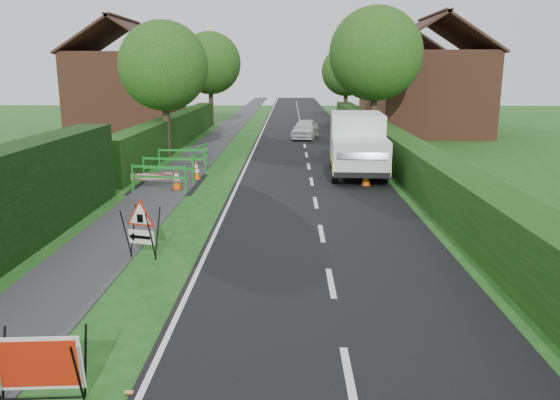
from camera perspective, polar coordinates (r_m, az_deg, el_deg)
name	(u,v)px	position (r m, az deg, el deg)	size (l,w,h in m)	color
ground	(202,303)	(10.55, -8.15, -10.60)	(120.00, 120.00, 0.00)	#1A4A15
road_surface	(301,125)	(44.73, 2.16, 7.89)	(6.00, 90.00, 0.02)	black
footpath	(233,124)	(44.96, -4.93, 7.88)	(2.00, 90.00, 0.02)	#2D2D30
hedge_west_far	(176,146)	(32.49, -10.81, 5.59)	(1.00, 24.00, 1.80)	#14380F
hedge_east	(393,163)	(26.32, 11.69, 3.76)	(1.20, 50.00, 1.50)	#14380F
house_west	(127,90)	(41.22, -15.65, 10.98)	(7.50, 7.40, 7.88)	brown
house_east_a	(429,92)	(38.69, 15.33, 10.88)	(7.50, 7.40, 7.88)	brown
house_east_b	(402,86)	(52.56, 12.68, 11.56)	(7.50, 7.40, 7.88)	brown
tree_nw	(164,66)	(28.21, -12.07, 13.52)	(4.40, 4.40, 6.70)	#2D2116
tree_ne	(376,54)	(31.88, 9.96, 14.81)	(5.20, 5.20, 7.79)	#2D2116
tree_fw	(210,63)	(43.96, -7.33, 13.99)	(4.80, 4.80, 7.24)	#2D2116
tree_fe	(346,71)	(47.75, 6.95, 13.22)	(4.20, 4.20, 6.33)	#2D2116
red_rect_sign	(39,365)	(8.02, -23.90, -15.49)	(1.15, 0.74, 0.94)	black
triangle_sign	(139,225)	(12.90, -14.48, -2.50)	(1.02, 1.02, 1.19)	black
works_van	(357,143)	(23.09, 8.08, 5.93)	(2.45, 5.61, 2.51)	silver
traffic_cone_0	(366,176)	(20.83, 8.99, 2.49)	(0.38, 0.38, 0.79)	black
traffic_cone_1	(376,166)	(23.18, 9.95, 3.55)	(0.38, 0.38, 0.79)	black
traffic_cone_2	(367,156)	(25.69, 9.04, 4.53)	(0.38, 0.38, 0.79)	black
traffic_cone_3	(177,179)	(20.28, -10.75, 2.12)	(0.38, 0.38, 0.79)	black
traffic_cone_4	(196,170)	(22.01, -8.76, 3.08)	(0.38, 0.38, 0.79)	black
ped_barrier_0	(159,175)	(19.98, -12.54, 2.57)	(2.09, 0.66, 1.00)	#188724
ped_barrier_1	(168,166)	(21.76, -11.62, 3.48)	(2.09, 0.60, 1.00)	#188724
ped_barrier_2	(182,157)	(24.02, -10.20, 4.45)	(2.07, 0.40, 1.00)	#188724
ped_barrier_3	(200,153)	(24.90, -8.35, 4.83)	(0.71, 2.09, 1.00)	#188724
redwhite_plank	(153,188)	(20.82, -13.17, 1.19)	(1.50, 0.04, 0.25)	red
litter_can	(130,395)	(8.06, -15.44, -19.07)	(0.07, 0.07, 0.12)	#BF7F4C
hatchback_car	(305,129)	(35.29, 2.66, 7.43)	(1.48, 3.67, 1.25)	silver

